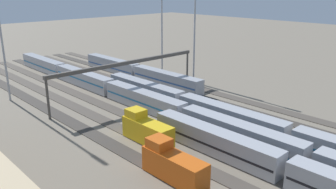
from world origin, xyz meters
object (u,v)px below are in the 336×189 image
light_mast_2 (195,23)px  train_on_track_7 (173,165)px  train_on_track_1 (137,72)px  train_on_track_4 (144,100)px  train_on_track_6 (147,130)px  train_on_track_5 (286,170)px  light_mast_0 (162,13)px  signal_gantry (128,66)px  train_on_track_3 (230,117)px

light_mast_2 → train_on_track_7: bearing=129.2°
light_mast_2 → train_on_track_1: bearing=30.2°
train_on_track_4 → train_on_track_6: train_on_track_6 is taller
train_on_track_5 → train_on_track_7: 14.83m
train_on_track_6 → light_mast_0: size_ratio=0.36×
light_mast_2 → signal_gantry: bearing=86.3°
train_on_track_4 → train_on_track_6: size_ratio=11.98×
signal_gantry → train_on_track_5: bearing=170.2°
train_on_track_5 → train_on_track_6: bearing=12.6°
train_on_track_6 → light_mast_2: size_ratio=0.41×
train_on_track_4 → train_on_track_7: (-24.19, 15.00, 0.15)m
train_on_track_4 → train_on_track_7: 28.46m
train_on_track_5 → signal_gantry: signal_gantry is taller
train_on_track_4 → train_on_track_6: bearing=142.0°
train_on_track_5 → light_mast_2: size_ratio=1.93×
train_on_track_3 → light_mast_2: light_mast_2 is taller
train_on_track_3 → train_on_track_1: bearing=-14.2°
train_on_track_7 → light_mast_0: 60.83m
train_on_track_7 → signal_gantry: bearing=-28.3°
train_on_track_4 → light_mast_2: size_ratio=4.90×
train_on_track_1 → signal_gantry: signal_gantry is taller
train_on_track_4 → train_on_track_1: bearing=-35.6°
train_on_track_7 → light_mast_2: size_ratio=0.41×
train_on_track_4 → light_mast_2: 27.86m
train_on_track_4 → signal_gantry: bearing=-16.8°
train_on_track_3 → light_mast_0: (38.65, -18.78, 15.59)m
train_on_track_1 → train_on_track_6: bearing=143.5°
train_on_track_4 → train_on_track_5: 35.49m
train_on_track_4 → train_on_track_1: 25.76m
train_on_track_7 → signal_gantry: 37.29m
train_on_track_6 → light_mast_2: light_mast_2 is taller
train_on_track_4 → train_on_track_3: size_ratio=1.68×
train_on_track_3 → light_mast_0: bearing=-25.9°
train_on_track_1 → train_on_track_5: (-56.08, 20.00, 0.01)m
train_on_track_5 → light_mast_2: bearing=-33.8°
train_on_track_4 → light_mast_2: (6.92, -23.18, 13.82)m
train_on_track_4 → signal_gantry: 10.36m
train_on_track_6 → light_mast_2: 40.94m
signal_gantry → light_mast_2: bearing=-93.7°
train_on_track_6 → train_on_track_1: size_ratio=0.21×
train_on_track_3 → signal_gantry: 27.57m
train_on_track_5 → signal_gantry: bearing=-9.8°
train_on_track_1 → train_on_track_7: (-45.13, 30.00, 0.16)m
train_on_track_6 → train_on_track_5: 22.90m
light_mast_0 → light_mast_2: 13.27m
train_on_track_6 → signal_gantry: signal_gantry is taller
train_on_track_1 → light_mast_2: light_mast_2 is taller
train_on_track_7 → train_on_track_3: bearing=-74.4°
signal_gantry → train_on_track_1: bearing=-44.6°
train_on_track_7 → light_mast_2: 51.11m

